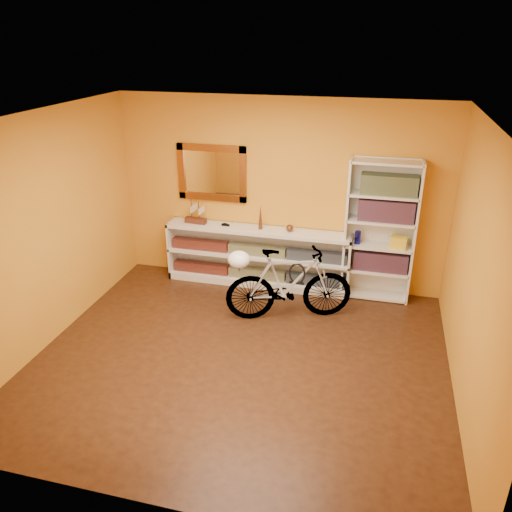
% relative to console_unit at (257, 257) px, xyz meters
% --- Properties ---
extents(floor, '(4.50, 4.00, 0.01)m').
position_rel_console_unit_xyz_m(floor, '(0.26, -1.81, -0.43)').
color(floor, black).
rests_on(floor, ground).
extents(ceiling, '(4.50, 4.00, 0.01)m').
position_rel_console_unit_xyz_m(ceiling, '(0.26, -1.81, 2.18)').
color(ceiling, silver).
rests_on(ceiling, ground).
extents(back_wall, '(4.50, 0.01, 2.60)m').
position_rel_console_unit_xyz_m(back_wall, '(0.26, 0.19, 0.88)').
color(back_wall, orange).
rests_on(back_wall, ground).
extents(left_wall, '(0.01, 4.00, 2.60)m').
position_rel_console_unit_xyz_m(left_wall, '(-1.99, -1.81, 0.88)').
color(left_wall, orange).
rests_on(left_wall, ground).
extents(right_wall, '(0.01, 4.00, 2.60)m').
position_rel_console_unit_xyz_m(right_wall, '(2.52, -1.81, 0.88)').
color(right_wall, orange).
rests_on(right_wall, ground).
extents(gilt_mirror, '(0.98, 0.06, 0.78)m').
position_rel_console_unit_xyz_m(gilt_mirror, '(-0.69, 0.15, 1.12)').
color(gilt_mirror, brown).
rests_on(gilt_mirror, back_wall).
extents(wall_socket, '(0.09, 0.02, 0.09)m').
position_rel_console_unit_xyz_m(wall_socket, '(1.16, 0.17, -0.17)').
color(wall_socket, silver).
rests_on(wall_socket, back_wall).
extents(console_unit, '(2.60, 0.35, 0.85)m').
position_rel_console_unit_xyz_m(console_unit, '(0.00, 0.00, 0.00)').
color(console_unit, silver).
rests_on(console_unit, floor).
extents(cd_row_lower, '(2.50, 0.13, 0.14)m').
position_rel_console_unit_xyz_m(cd_row_lower, '(0.00, -0.02, -0.26)').
color(cd_row_lower, black).
rests_on(cd_row_lower, console_unit).
extents(cd_row_upper, '(2.50, 0.13, 0.14)m').
position_rel_console_unit_xyz_m(cd_row_upper, '(0.00, -0.02, 0.11)').
color(cd_row_upper, navy).
rests_on(cd_row_upper, console_unit).
extents(model_ship, '(0.31, 0.14, 0.36)m').
position_rel_console_unit_xyz_m(model_ship, '(-0.90, 0.00, 0.61)').
color(model_ship, '#3E1C11').
rests_on(model_ship, console_unit).
extents(toy_car, '(0.00, 0.00, 0.00)m').
position_rel_console_unit_xyz_m(toy_car, '(-0.46, 0.00, 0.43)').
color(toy_car, black).
rests_on(toy_car, console_unit).
extents(bronze_ornament, '(0.06, 0.06, 0.35)m').
position_rel_console_unit_xyz_m(bronze_ornament, '(0.04, 0.00, 0.60)').
color(bronze_ornament, brown).
rests_on(bronze_ornament, console_unit).
extents(decorative_orb, '(0.10, 0.10, 0.10)m').
position_rel_console_unit_xyz_m(decorative_orb, '(0.45, 0.00, 0.47)').
color(decorative_orb, brown).
rests_on(decorative_orb, console_unit).
extents(bookcase, '(0.90, 0.30, 1.90)m').
position_rel_console_unit_xyz_m(bookcase, '(1.64, 0.03, 0.52)').
color(bookcase, silver).
rests_on(bookcase, floor).
extents(book_row_a, '(0.70, 0.22, 0.26)m').
position_rel_console_unit_xyz_m(book_row_a, '(1.69, 0.03, 0.12)').
color(book_row_a, maroon).
rests_on(book_row_a, bookcase).
extents(book_row_b, '(0.70, 0.22, 0.28)m').
position_rel_console_unit_xyz_m(book_row_b, '(1.69, 0.03, 0.83)').
color(book_row_b, maroon).
rests_on(book_row_b, bookcase).
extents(book_row_c, '(0.70, 0.22, 0.25)m').
position_rel_console_unit_xyz_m(book_row_c, '(1.69, 0.03, 1.16)').
color(book_row_c, navy).
rests_on(book_row_c, bookcase).
extents(travel_mug, '(0.08, 0.08, 0.18)m').
position_rel_console_unit_xyz_m(travel_mug, '(1.36, 0.01, 0.43)').
color(travel_mug, navy).
rests_on(travel_mug, bookcase).
extents(red_tin, '(0.16, 0.16, 0.17)m').
position_rel_console_unit_xyz_m(red_tin, '(1.44, 0.06, 1.13)').
color(red_tin, maroon).
rests_on(red_tin, bookcase).
extents(yellow_bag, '(0.22, 0.16, 0.16)m').
position_rel_console_unit_xyz_m(yellow_bag, '(1.89, -0.01, 0.42)').
color(yellow_bag, yellow).
rests_on(yellow_bag, bookcase).
extents(bicycle, '(0.93, 1.66, 0.95)m').
position_rel_console_unit_xyz_m(bicycle, '(0.61, -0.81, 0.05)').
color(bicycle, silver).
rests_on(bicycle, floor).
extents(helmet, '(0.27, 0.26, 0.21)m').
position_rel_console_unit_xyz_m(helmet, '(0.03, -1.02, 0.41)').
color(helmet, white).
rests_on(helmet, bicycle).
extents(u_lock, '(0.21, 0.02, 0.21)m').
position_rel_console_unit_xyz_m(u_lock, '(0.70, -0.78, 0.19)').
color(u_lock, black).
rests_on(u_lock, bicycle).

